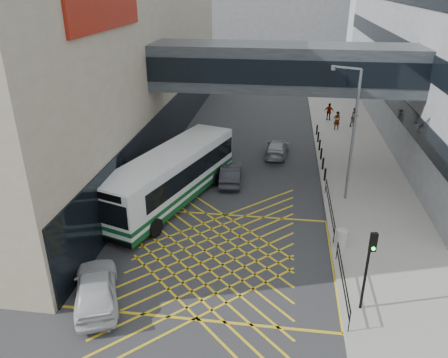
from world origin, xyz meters
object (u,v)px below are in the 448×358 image
at_px(bus, 172,176).
at_px(pedestrian_b, 355,117).
at_px(car_dark, 231,173).
at_px(pedestrian_c, 329,112).
at_px(car_silver, 277,147).
at_px(traffic_light, 369,261).
at_px(car_white, 96,288).
at_px(street_lamp, 351,128).
at_px(pedestrian_a, 337,120).
at_px(litter_bin, 341,238).

distance_m(bus, pedestrian_b, 21.69).
bearing_deg(car_dark, pedestrian_c, -120.86).
bearing_deg(car_silver, bus, 59.64).
height_order(traffic_light, pedestrian_b, traffic_light).
relative_size(bus, car_silver, 2.94).
bearing_deg(car_white, street_lamp, -157.89).
xyz_separation_m(street_lamp, pedestrian_b, (2.70, 15.38, -3.76)).
relative_size(car_dark, street_lamp, 0.51).
bearing_deg(pedestrian_b, pedestrian_a, 176.64).
distance_m(car_white, street_lamp, 16.88).
bearing_deg(car_silver, car_white, 73.34).
height_order(bus, pedestrian_c, bus).
bearing_deg(pedestrian_c, bus, 75.89).
bearing_deg(car_white, pedestrian_a, -138.47).
relative_size(car_white, pedestrian_b, 2.66).
height_order(traffic_light, pedestrian_c, traffic_light).
height_order(pedestrian_a, pedestrian_c, pedestrian_a).
height_order(car_dark, street_lamp, street_lamp).
bearing_deg(pedestrian_a, car_silver, 34.62).
height_order(litter_bin, pedestrian_a, pedestrian_a).
bearing_deg(car_dark, pedestrian_a, -127.50).
height_order(bus, pedestrian_a, bus).
height_order(pedestrian_a, pedestrian_b, pedestrian_b).
height_order(litter_bin, pedestrian_c, pedestrian_c).
relative_size(bus, traffic_light, 3.18).
relative_size(car_silver, litter_bin, 4.20).
height_order(car_silver, pedestrian_a, pedestrian_a).
distance_m(street_lamp, pedestrian_c, 17.68).
relative_size(pedestrian_a, pedestrian_b, 0.94).
relative_size(bus, car_white, 2.50).
distance_m(bus, car_dark, 4.82).
relative_size(litter_bin, pedestrian_a, 0.57).
distance_m(car_white, car_dark, 13.86).
bearing_deg(traffic_light, litter_bin, 82.97).
height_order(street_lamp, pedestrian_a, street_lamp).
distance_m(car_dark, pedestrian_c, 17.45).
relative_size(litter_bin, pedestrian_c, 0.58).
relative_size(car_silver, pedestrian_b, 2.27).
bearing_deg(litter_bin, car_white, -152.60).
relative_size(car_dark, pedestrian_a, 2.43).
height_order(car_silver, pedestrian_c, pedestrian_c).
bearing_deg(car_dark, traffic_light, 116.04).
bearing_deg(traffic_light, pedestrian_b, 71.91).
height_order(traffic_light, litter_bin, traffic_light).
relative_size(litter_bin, pedestrian_b, 0.54).
height_order(bus, street_lamp, street_lamp).
bearing_deg(pedestrian_c, car_dark, 79.48).
xyz_separation_m(bus, car_white, (-1.01, -9.81, -1.02)).
relative_size(bus, pedestrian_a, 7.07).
xyz_separation_m(car_dark, pedestrian_b, (10.13, 13.68, 0.42)).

